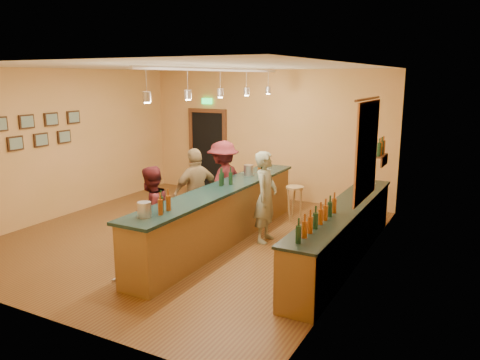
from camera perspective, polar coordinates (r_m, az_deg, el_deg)
The scene contains 18 objects.
floor at distance 9.19m, azimuth -6.23°, elevation -6.81°, with size 7.00×7.00×0.00m, color brown.
ceiling at distance 8.68m, azimuth -6.74°, elevation 13.56°, with size 6.50×7.00×0.02m, color silver.
wall_back at distance 11.82m, azimuth 3.18°, elevation 5.52°, with size 6.50×0.02×3.20m, color tan.
wall_front at distance 6.29m, azimuth -24.76°, elevation -1.73°, with size 6.50×0.02×3.20m, color tan.
wall_left at distance 10.95m, azimuth -20.70°, elevation 4.19°, with size 0.02×7.00×3.20m, color tan.
wall_right at distance 7.48m, azimuth 14.57°, elevation 1.12°, with size 0.02×7.00×3.20m, color tan.
doorway at distance 12.66m, azimuth -3.91°, elevation 3.81°, with size 1.15×0.09×2.48m.
tapestry at distance 7.82m, azimuth 15.22°, elevation 3.43°, with size 0.03×1.40×1.60m, color #A53A21.
bottle_shelf at distance 9.32m, azimuth 16.89°, elevation 3.56°, with size 0.17×0.55×0.54m.
picture_grid at distance 10.40m, azimuth -23.79°, elevation 5.50°, with size 0.06×2.20×0.70m, color #382111, non-canonical shape.
back_counter at distance 7.99m, azimuth 12.47°, elevation -6.31°, with size 0.60×4.55×1.27m.
tasting_bar at distance 8.63m, azimuth -2.30°, elevation -3.80°, with size 0.73×5.10×1.38m.
pendant_track at distance 8.29m, azimuth -2.43°, elevation 12.19°, with size 0.11×4.60×0.50m.
bartender at distance 8.65m, azimuth 3.16°, elevation -2.08°, with size 0.62×0.41×1.70m, color gray.
customer_a at distance 7.99m, azimuth -10.77°, elevation -3.96°, with size 0.77×0.60×1.58m, color #59191E.
customer_b at distance 8.85m, azimuth -5.33°, elevation -1.68°, with size 1.02×0.42×1.73m, color #997A51.
customer_c at distance 9.68m, azimuth -2.07°, elevation -0.35°, with size 1.13×0.65×1.75m, color #59191E.
bar_stool at distance 9.92m, azimuth 6.68°, elevation -1.59°, with size 0.37×0.37×0.77m.
Camera 1 is at (4.92, -7.15, 3.01)m, focal length 35.00 mm.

